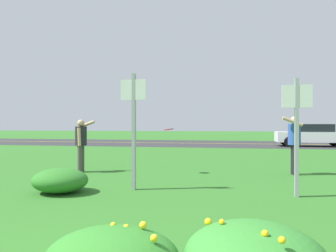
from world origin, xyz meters
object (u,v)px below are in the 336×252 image
object	(u,v)px
sign_post_by_roadside	(297,125)
person_thrower_dark_shirt	(81,141)
frisbee_red	(169,129)
person_catcher_blue_shirt	(294,140)
sign_post_near_path	(134,119)
car_white_center_left	(313,135)

from	to	relation	value
sign_post_by_roadside	person_thrower_dark_shirt	bearing A→B (deg)	158.01
sign_post_by_roadside	frisbee_red	bearing A→B (deg)	140.69
person_thrower_dark_shirt	person_catcher_blue_shirt	size ratio (longest dim) A/B	0.95
sign_post_near_path	person_thrower_dark_shirt	size ratio (longest dim) A/B	1.61
sign_post_by_roadside	person_catcher_blue_shirt	bearing A→B (deg)	80.85
frisbee_red	sign_post_near_path	bearing A→B (deg)	-97.06
person_catcher_blue_shirt	frisbee_red	bearing A→B (deg)	-171.95
sign_post_by_roadside	frisbee_red	distance (m)	3.89
person_catcher_blue_shirt	car_white_center_left	bearing A→B (deg)	75.05
sign_post_near_path	person_thrower_dark_shirt	bearing A→B (deg)	136.35
sign_post_by_roadside	car_white_center_left	xyz separation A→B (m)	(3.89, 15.76, -0.66)
person_thrower_dark_shirt	car_white_center_left	distance (m)	16.51
sign_post_by_roadside	person_catcher_blue_shirt	distance (m)	3.02
sign_post_near_path	sign_post_by_roadside	world-z (taller)	sign_post_near_path
sign_post_by_roadside	frisbee_red	xyz separation A→B (m)	(-3.01, 2.46, -0.13)
sign_post_near_path	sign_post_by_roadside	size ratio (longest dim) A/B	1.09
sign_post_near_path	car_white_center_left	distance (m)	17.29
sign_post_near_path	frisbee_red	xyz separation A→B (m)	(0.30, 2.40, -0.25)
frisbee_red	car_white_center_left	distance (m)	14.99
sign_post_near_path	frisbee_red	world-z (taller)	sign_post_near_path
sign_post_by_roadside	frisbee_red	world-z (taller)	sign_post_by_roadside
sign_post_near_path	car_white_center_left	size ratio (longest dim) A/B	0.56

